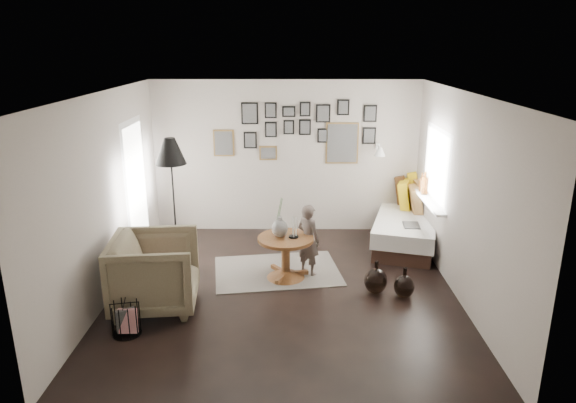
{
  "coord_description": "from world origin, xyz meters",
  "views": [
    {
      "loc": [
        0.1,
        -6.17,
        3.16
      ],
      "look_at": [
        0.05,
        0.5,
        1.1
      ],
      "focal_mm": 32.0,
      "sensor_mm": 36.0,
      "label": 1
    }
  ],
  "objects_px": {
    "pedestal_table": "(286,259)",
    "demijohn_large": "(376,281)",
    "child": "(308,240)",
    "floor_lamp": "(171,156)",
    "daybed": "(405,221)",
    "armchair": "(155,272)",
    "demijohn_small": "(404,286)",
    "magazine_basket": "(126,319)",
    "vase": "(280,225)"
  },
  "relations": [
    {
      "from": "daybed",
      "to": "demijohn_small",
      "type": "xyz_separation_m",
      "value": [
        -0.43,
        -2.05,
        -0.18
      ]
    },
    {
      "from": "pedestal_table",
      "to": "armchair",
      "type": "relative_size",
      "value": 0.75
    },
    {
      "from": "magazine_basket",
      "to": "child",
      "type": "height_order",
      "value": "child"
    },
    {
      "from": "pedestal_table",
      "to": "demijohn_large",
      "type": "relative_size",
      "value": 1.71
    },
    {
      "from": "pedestal_table",
      "to": "demijohn_large",
      "type": "distance_m",
      "value": 1.28
    },
    {
      "from": "armchair",
      "to": "demijohn_large",
      "type": "relative_size",
      "value": 2.26
    },
    {
      "from": "child",
      "to": "floor_lamp",
      "type": "bearing_deg",
      "value": 29.81
    },
    {
      "from": "magazine_basket",
      "to": "daybed",
      "type": "bearing_deg",
      "value": 38.11
    },
    {
      "from": "armchair",
      "to": "demijohn_large",
      "type": "height_order",
      "value": "armchair"
    },
    {
      "from": "demijohn_small",
      "to": "demijohn_large",
      "type": "bearing_deg",
      "value": 161.08
    },
    {
      "from": "daybed",
      "to": "child",
      "type": "xyz_separation_m",
      "value": [
        -1.66,
        -1.33,
        0.19
      ]
    },
    {
      "from": "child",
      "to": "magazine_basket",
      "type": "bearing_deg",
      "value": 78.82
    },
    {
      "from": "vase",
      "to": "floor_lamp",
      "type": "bearing_deg",
      "value": 161.36
    },
    {
      "from": "daybed",
      "to": "child",
      "type": "relative_size",
      "value": 2.22
    },
    {
      "from": "magazine_basket",
      "to": "pedestal_table",
      "type": "bearing_deg",
      "value": 39.43
    },
    {
      "from": "demijohn_small",
      "to": "pedestal_table",
      "type": "bearing_deg",
      "value": 159.78
    },
    {
      "from": "magazine_basket",
      "to": "floor_lamp",
      "type": "bearing_deg",
      "value": 85.8
    },
    {
      "from": "demijohn_small",
      "to": "armchair",
      "type": "bearing_deg",
      "value": -175.14
    },
    {
      "from": "daybed",
      "to": "demijohn_large",
      "type": "height_order",
      "value": "daybed"
    },
    {
      "from": "demijohn_large",
      "to": "child",
      "type": "distance_m",
      "value": 1.11
    },
    {
      "from": "vase",
      "to": "demijohn_small",
      "type": "distance_m",
      "value": 1.83
    },
    {
      "from": "floor_lamp",
      "to": "magazine_basket",
      "type": "bearing_deg",
      "value": -94.2
    },
    {
      "from": "magazine_basket",
      "to": "demijohn_small",
      "type": "height_order",
      "value": "demijohn_small"
    },
    {
      "from": "child",
      "to": "pedestal_table",
      "type": "bearing_deg",
      "value": 66.19
    },
    {
      "from": "vase",
      "to": "child",
      "type": "xyz_separation_m",
      "value": [
        0.4,
        0.13,
        -0.26
      ]
    },
    {
      "from": "floor_lamp",
      "to": "child",
      "type": "relative_size",
      "value": 1.83
    },
    {
      "from": "floor_lamp",
      "to": "child",
      "type": "xyz_separation_m",
      "value": [
        1.96,
        -0.4,
        -1.11
      ]
    },
    {
      "from": "vase",
      "to": "daybed",
      "type": "bearing_deg",
      "value": 35.43
    },
    {
      "from": "armchair",
      "to": "floor_lamp",
      "type": "relative_size",
      "value": 0.54
    },
    {
      "from": "pedestal_table",
      "to": "child",
      "type": "distance_m",
      "value": 0.42
    },
    {
      "from": "pedestal_table",
      "to": "demijohn_small",
      "type": "height_order",
      "value": "pedestal_table"
    },
    {
      "from": "pedestal_table",
      "to": "floor_lamp",
      "type": "distance_m",
      "value": 2.19
    },
    {
      "from": "daybed",
      "to": "child",
      "type": "height_order",
      "value": "daybed"
    },
    {
      "from": "pedestal_table",
      "to": "child",
      "type": "height_order",
      "value": "child"
    },
    {
      "from": "floor_lamp",
      "to": "demijohn_small",
      "type": "relative_size",
      "value": 4.57
    },
    {
      "from": "vase",
      "to": "daybed",
      "type": "height_order",
      "value": "vase"
    },
    {
      "from": "pedestal_table",
      "to": "daybed",
      "type": "distance_m",
      "value": 2.47
    },
    {
      "from": "armchair",
      "to": "vase",
      "type": "bearing_deg",
      "value": -66.3
    },
    {
      "from": "pedestal_table",
      "to": "child",
      "type": "xyz_separation_m",
      "value": [
        0.32,
        0.15,
        0.24
      ]
    },
    {
      "from": "pedestal_table",
      "to": "demijohn_large",
      "type": "bearing_deg",
      "value": -20.59
    },
    {
      "from": "demijohn_large",
      "to": "vase",
      "type": "bearing_deg",
      "value": 159.8
    },
    {
      "from": "armchair",
      "to": "pedestal_table",
      "type": "bearing_deg",
      "value": -68.1
    },
    {
      "from": "pedestal_table",
      "to": "magazine_basket",
      "type": "height_order",
      "value": "pedestal_table"
    },
    {
      "from": "pedestal_table",
      "to": "armchair",
      "type": "distance_m",
      "value": 1.81
    },
    {
      "from": "pedestal_table",
      "to": "armchair",
      "type": "height_order",
      "value": "armchair"
    },
    {
      "from": "pedestal_table",
      "to": "magazine_basket",
      "type": "xyz_separation_m",
      "value": [
        -1.79,
        -1.47,
        -0.09
      ]
    },
    {
      "from": "vase",
      "to": "daybed",
      "type": "relative_size",
      "value": 0.24
    },
    {
      "from": "vase",
      "to": "child",
      "type": "relative_size",
      "value": 0.54
    },
    {
      "from": "demijohn_large",
      "to": "demijohn_small",
      "type": "height_order",
      "value": "demijohn_large"
    },
    {
      "from": "floor_lamp",
      "to": "demijohn_small",
      "type": "bearing_deg",
      "value": -19.3
    }
  ]
}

